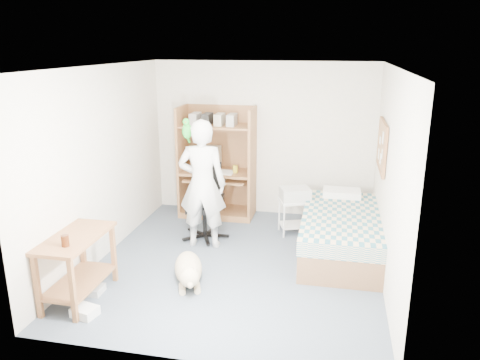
{
  "coord_description": "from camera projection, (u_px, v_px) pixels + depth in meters",
  "views": [
    {
      "loc": [
        1.16,
        -5.43,
        2.76
      ],
      "look_at": [
        -0.03,
        0.28,
        1.05
      ],
      "focal_mm": 35.0,
      "sensor_mm": 36.0,
      "label": 1
    }
  ],
  "objects": [
    {
      "name": "ceiling",
      "position": [
        237.0,
        67.0,
        5.4
      ],
      "size": [
        3.6,
        4.0,
        0.02
      ],
      "primitive_type": "cube",
      "color": "white",
      "rests_on": "wall_back"
    },
    {
      "name": "side_desk",
      "position": [
        77.0,
        258.0,
        5.14
      ],
      "size": [
        0.5,
        1.0,
        0.75
      ],
      "color": "brown",
      "rests_on": "floor"
    },
    {
      "name": "dog",
      "position": [
        188.0,
        269.0,
        5.58
      ],
      "size": [
        0.54,
        0.98,
        0.38
      ],
      "rotation": [
        0.0,
        0.0,
        0.35
      ],
      "color": "tan",
      "rests_on": "floor"
    },
    {
      "name": "computer_hutch",
      "position": [
        218.0,
        167.0,
        7.64
      ],
      "size": [
        1.2,
        0.63,
        1.8
      ],
      "color": "brown",
      "rests_on": "floor"
    },
    {
      "name": "keyboard",
      "position": [
        213.0,
        178.0,
        7.54
      ],
      "size": [
        0.46,
        0.18,
        0.03
      ],
      "primitive_type": "cube",
      "rotation": [
        0.0,
        0.0,
        -0.06
      ],
      "color": "beige",
      "rests_on": "computer_hutch"
    },
    {
      "name": "wall_left",
      "position": [
        103.0,
        164.0,
        6.1
      ],
      "size": [
        0.02,
        4.0,
        2.5
      ],
      "primitive_type": "cube",
      "color": "silver",
      "rests_on": "floor"
    },
    {
      "name": "person",
      "position": [
        202.0,
        184.0,
        6.41
      ],
      "size": [
        0.69,
        0.49,
        1.8
      ],
      "primitive_type": "imported",
      "rotation": [
        0.0,
        0.0,
        3.23
      ],
      "color": "silver",
      "rests_on": "floor"
    },
    {
      "name": "bed",
      "position": [
        340.0,
        233.0,
        6.35
      ],
      "size": [
        1.02,
        2.02,
        0.66
      ],
      "color": "brown",
      "rests_on": "floor"
    },
    {
      "name": "printer_cart",
      "position": [
        294.0,
        211.0,
        6.98
      ],
      "size": [
        0.54,
        0.49,
        0.53
      ],
      "rotation": [
        0.0,
        0.0,
        0.36
      ],
      "color": "silver",
      "rests_on": "floor"
    },
    {
      "name": "wall_right",
      "position": [
        389.0,
        179.0,
        5.4
      ],
      "size": [
        0.02,
        4.0,
        2.5
      ],
      "primitive_type": "cube",
      "color": "silver",
      "rests_on": "floor"
    },
    {
      "name": "drink_glass",
      "position": [
        65.0,
        241.0,
        4.8
      ],
      "size": [
        0.08,
        0.08,
        0.12
      ],
      "primitive_type": "cylinder",
      "color": "#3E1A09",
      "rests_on": "side_desk"
    },
    {
      "name": "floor_box_a",
      "position": [
        85.0,
        312.0,
        4.91
      ],
      "size": [
        0.29,
        0.25,
        0.1
      ],
      "primitive_type": "cube",
      "rotation": [
        0.0,
        0.0,
        -0.23
      ],
      "color": "white",
      "rests_on": "floor"
    },
    {
      "name": "floor",
      "position": [
        238.0,
        263.0,
        6.1
      ],
      "size": [
        4.0,
        4.0,
        0.0
      ],
      "primitive_type": "plane",
      "color": "#434E5B",
      "rests_on": "ground"
    },
    {
      "name": "parrot",
      "position": [
        187.0,
        130.0,
        6.25
      ],
      "size": [
        0.13,
        0.23,
        0.36
      ],
      "rotation": [
        0.0,
        0.0,
        0.09
      ],
      "color": "#15931B",
      "rests_on": "person"
    },
    {
      "name": "crt_monitor",
      "position": [
        206.0,
        158.0,
        7.65
      ],
      "size": [
        0.42,
        0.44,
        0.37
      ],
      "rotation": [
        0.0,
        0.0,
        -0.08
      ],
      "color": "beige",
      "rests_on": "computer_hutch"
    },
    {
      "name": "wall_back",
      "position": [
        263.0,
        140.0,
        7.63
      ],
      "size": [
        3.6,
        0.02,
        2.5
      ],
      "primitive_type": "cube",
      "color": "silver",
      "rests_on": "floor"
    },
    {
      "name": "office_chair",
      "position": [
        205.0,
        212.0,
        6.86
      ],
      "size": [
        0.61,
        0.61,
        1.08
      ],
      "rotation": [
        0.0,
        0.0,
        0.09
      ],
      "color": "black",
      "rests_on": "floor"
    },
    {
      "name": "pencil_cup",
      "position": [
        235.0,
        169.0,
        7.5
      ],
      "size": [
        0.08,
        0.08,
        0.12
      ],
      "primitive_type": "cylinder",
      "color": "gold",
      "rests_on": "computer_hutch"
    },
    {
      "name": "printer",
      "position": [
        295.0,
        194.0,
        6.91
      ],
      "size": [
        0.51,
        0.45,
        0.18
      ],
      "primitive_type": "cube",
      "rotation": [
        0.0,
        0.0,
        0.36
      ],
      "color": "#B4B4AF",
      "rests_on": "printer_cart"
    },
    {
      "name": "floor_box_b",
      "position": [
        95.0,
        290.0,
        5.36
      ],
      "size": [
        0.19,
        0.23,
        0.08
      ],
      "primitive_type": "cube",
      "rotation": [
        0.0,
        0.0,
        0.03
      ],
      "color": "#B3B3AE",
      "rests_on": "floor"
    },
    {
      "name": "corkboard",
      "position": [
        382.0,
        146.0,
        6.2
      ],
      "size": [
        0.04,
        0.94,
        0.66
      ],
      "color": "olive",
      "rests_on": "wall_right"
    }
  ]
}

